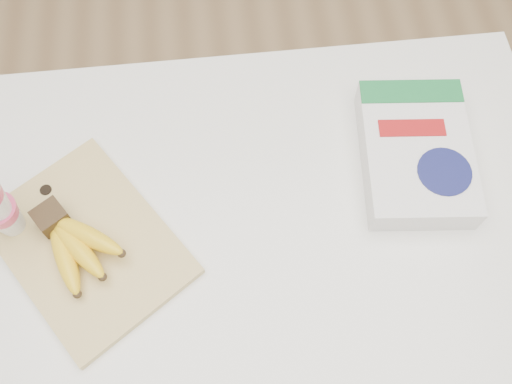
% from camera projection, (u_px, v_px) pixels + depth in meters
% --- Properties ---
extents(room, '(4.00, 4.00, 4.00)m').
position_uv_depth(room, '(172.00, 128.00, 0.56)').
color(room, tan).
rests_on(room, ground).
extents(table, '(1.25, 0.83, 0.94)m').
position_uv_depth(table, '(222.00, 325.00, 1.35)').
color(table, white).
rests_on(table, ground).
extents(cutting_board, '(0.38, 0.40, 0.02)m').
position_uv_depth(cutting_board, '(88.00, 244.00, 0.93)').
color(cutting_board, '#D2B873').
rests_on(cutting_board, table).
extents(bananas, '(0.16, 0.17, 0.05)m').
position_uv_depth(bananas, '(73.00, 243.00, 0.90)').
color(bananas, '#382816').
rests_on(bananas, cutting_board).
extents(cereal_box, '(0.20, 0.28, 0.06)m').
position_uv_depth(cereal_box, '(416.00, 153.00, 0.98)').
color(cereal_box, white).
rests_on(cereal_box, table).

